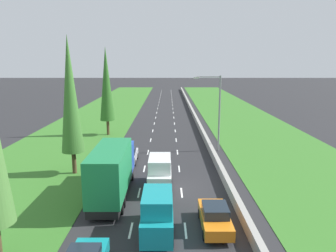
% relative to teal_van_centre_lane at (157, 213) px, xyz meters
% --- Properties ---
extents(ground_plane, '(300.00, 300.00, 0.00)m').
position_rel_teal_van_centre_lane_xyz_m(ground_plane, '(0.02, 45.44, -1.40)').
color(ground_plane, '#28282B').
rests_on(ground_plane, ground).
extents(grass_verge_left, '(14.00, 140.00, 0.04)m').
position_rel_teal_van_centre_lane_xyz_m(grass_verge_left, '(-12.63, 45.44, -1.38)').
color(grass_verge_left, '#387528').
rests_on(grass_verge_left, ground).
extents(grass_verge_right, '(14.00, 140.00, 0.04)m').
position_rel_teal_van_centre_lane_xyz_m(grass_verge_right, '(14.37, 45.44, -1.38)').
color(grass_verge_right, '#387528').
rests_on(grass_verge_right, ground).
extents(median_barrier, '(0.44, 120.00, 0.85)m').
position_rel_teal_van_centre_lane_xyz_m(median_barrier, '(5.72, 45.44, -0.97)').
color(median_barrier, '#9E9B93').
rests_on(median_barrier, ground).
extents(lane_markings, '(3.64, 116.00, 0.01)m').
position_rel_teal_van_centre_lane_xyz_m(lane_markings, '(0.02, 45.44, -1.39)').
color(lane_markings, white).
rests_on(lane_markings, ground).
extents(teal_van_centre_lane, '(1.96, 4.90, 2.82)m').
position_rel_teal_van_centre_lane_xyz_m(teal_van_centre_lane, '(0.00, 0.00, 0.00)').
color(teal_van_centre_lane, teal).
rests_on(teal_van_centre_lane, ground).
extents(green_box_truck_left_lane, '(2.46, 9.40, 4.18)m').
position_rel_teal_van_centre_lane_xyz_m(green_box_truck_left_lane, '(-3.73, 5.72, 0.78)').
color(green_box_truck_left_lane, black).
rests_on(green_box_truck_left_lane, ground).
extents(silver_hatchback_left_lane, '(1.74, 3.90, 1.72)m').
position_rel_teal_van_centre_lane_xyz_m(silver_hatchback_left_lane, '(-3.55, 14.49, -0.56)').
color(silver_hatchback_left_lane, silver).
rests_on(silver_hatchback_left_lane, ground).
extents(orange_sedan_right_lane, '(1.82, 4.50, 1.64)m').
position_rel_teal_van_centre_lane_xyz_m(orange_sedan_right_lane, '(3.65, 0.68, -0.59)').
color(orange_sedan_right_lane, orange).
rests_on(orange_sedan_right_lane, ground).
extents(white_van_centre_lane, '(1.96, 4.90, 2.82)m').
position_rel_teal_van_centre_lane_xyz_m(white_van_centre_lane, '(-0.04, 7.39, 0.00)').
color(white_van_centre_lane, white).
rests_on(white_van_centre_lane, ground).
extents(poplar_tree_second, '(2.13, 2.13, 13.03)m').
position_rel_teal_van_centre_lane_xyz_m(poplar_tree_second, '(-8.35, 11.10, 6.17)').
color(poplar_tree_second, '#4C3823').
rests_on(poplar_tree_second, ground).
extents(poplar_tree_third, '(2.12, 2.12, 12.71)m').
position_rel_teal_van_centre_lane_xyz_m(poplar_tree_third, '(-8.15, 27.68, 6.01)').
color(poplar_tree_third, '#4C3823').
rests_on(poplar_tree_third, ground).
extents(street_light_mast, '(3.20, 0.28, 9.00)m').
position_rel_teal_van_centre_lane_xyz_m(street_light_mast, '(6.40, 19.24, 3.83)').
color(street_light_mast, gray).
rests_on(street_light_mast, ground).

